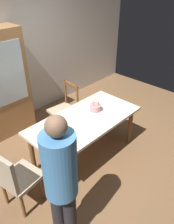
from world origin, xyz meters
The scene contains 12 objects.
ground centered at (0.00, 0.00, 0.00)m, with size 6.40×6.40×0.00m, color brown.
back_wall centered at (0.00, 1.85, 1.30)m, with size 6.40×0.10×2.60m, color beige.
dining_table centered at (0.00, 0.00, 0.65)m, with size 1.76×0.87×0.74m.
birthday_cake centered at (0.28, 0.03, 0.79)m, with size 0.28×0.28×0.18m.
plate_near_celebrant centered at (-0.48, -0.20, 0.74)m, with size 0.22×0.22×0.01m, color white.
plate_far_side centered at (-0.09, 0.20, 0.74)m, with size 0.22×0.22×0.01m, color white.
fork_near_celebrant centered at (-0.64, -0.20, 0.74)m, with size 0.18×0.02×0.01m, color silver.
fork_far_side centered at (-0.25, 0.20, 0.74)m, with size 0.18×0.02×0.01m, color silver.
fork_near_guest centered at (0.37, -0.21, 0.74)m, with size 0.18×0.02×0.01m, color silver.
chair_spindle_back centered at (0.24, 0.75, 0.46)m, with size 0.48×0.48×0.95m.
chair_upholstered centered at (-1.27, -0.04, 0.53)m, with size 0.50×0.50×0.95m.
person_celebrant centered at (-1.14, -0.79, 0.97)m, with size 0.32×0.32×1.69m.
Camera 1 is at (-2.00, -1.94, 2.63)m, focal length 35.72 mm.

